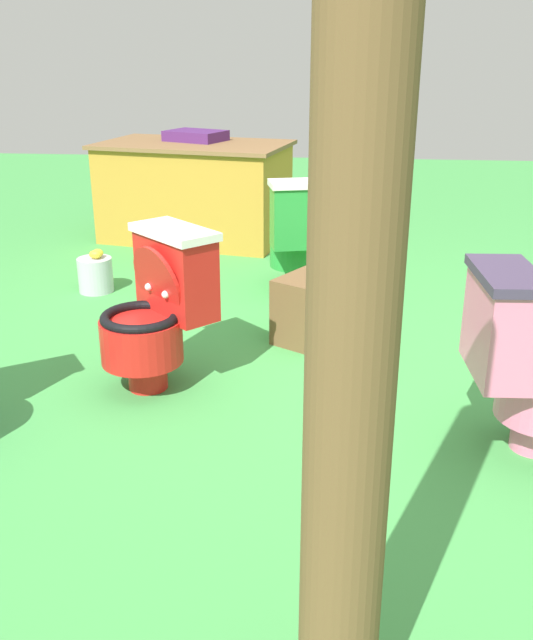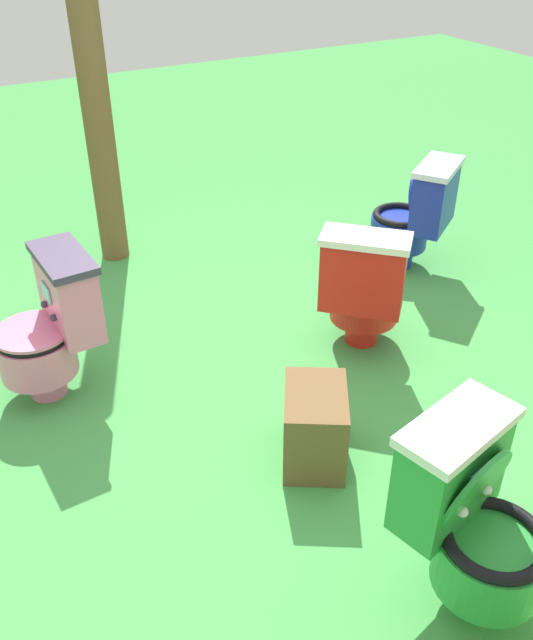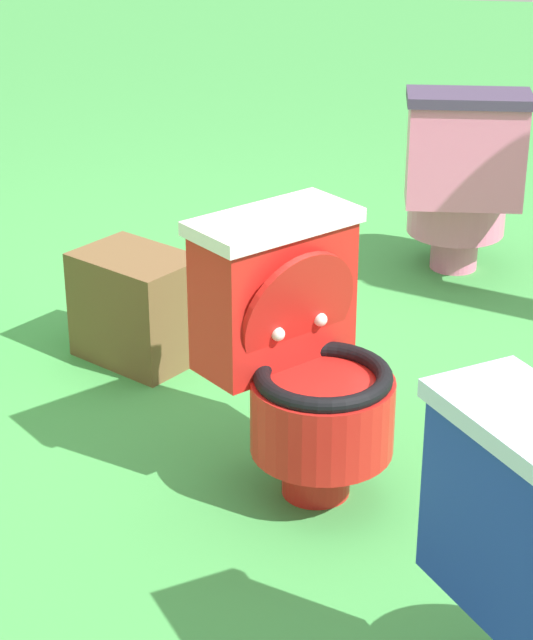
{
  "view_description": "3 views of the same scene",
  "coord_description": "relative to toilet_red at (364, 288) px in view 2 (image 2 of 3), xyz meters",
  "views": [
    {
      "loc": [
        0.16,
        -3.22,
        1.47
      ],
      "look_at": [
        -0.12,
        -0.43,
        0.39
      ],
      "focal_mm": 39.88,
      "sensor_mm": 36.0,
      "label": 1
    },
    {
      "loc": [
        1.29,
        2.17,
        2.17
      ],
      "look_at": [
        -0.09,
        -0.34,
        0.31
      ],
      "focal_mm": 38.41,
      "sensor_mm": 36.0,
      "label": 2
    },
    {
      "loc": [
        -3.32,
        -0.56,
        1.72
      ],
      "look_at": [
        -0.5,
        -0.18,
        0.41
      ],
      "focal_mm": 66.18,
      "sensor_mm": 36.0,
      "label": 3
    }
  ],
  "objects": [
    {
      "name": "ground",
      "position": [
        0.63,
        0.28,
        -0.37
      ],
      "size": [
        14.0,
        14.0,
        0.0
      ],
      "primitive_type": "plane",
      "color": "#429947"
    },
    {
      "name": "toilet_red",
      "position": [
        0.0,
        0.0,
        0.0
      ],
      "size": [
        0.63,
        0.63,
        0.73
      ],
      "rotation": [
        0.0,
        0.0,
        2.38
      ],
      "color": "red",
      "rests_on": "ground"
    },
    {
      "name": "toilet_pink",
      "position": [
        1.52,
        -0.43,
        -0.0
      ],
      "size": [
        0.51,
        0.45,
        0.73
      ],
      "rotation": [
        0.0,
        0.0,
        4.77
      ],
      "color": "pink",
      "rests_on": "ground"
    },
    {
      "name": "toilet_green",
      "position": [
        0.57,
        1.42,
        0.0
      ],
      "size": [
        0.51,
        0.57,
        0.73
      ],
      "rotation": [
        0.0,
        0.0,
        0.24
      ],
      "color": "green",
      "rests_on": "ground"
    },
    {
      "name": "toilet_blue",
      "position": [
        -0.82,
        -0.6,
        0.0
      ],
      "size": [
        0.61,
        0.63,
        0.73
      ],
      "rotation": [
        0.0,
        0.0,
        3.74
      ],
      "color": "#192D9E",
      "rests_on": "ground"
    },
    {
      "name": "wooden_post",
      "position": [
        0.82,
        -1.7,
        0.57
      ],
      "size": [
        0.18,
        0.18,
        1.89
      ],
      "primitive_type": "cylinder",
      "color": "brown",
      "rests_on": "ground"
    },
    {
      "name": "small_crate",
      "position": [
        0.67,
        0.6,
        -0.2
      ],
      "size": [
        0.42,
        0.46,
        0.35
      ],
      "primitive_type": "cube",
      "rotation": [
        0.0,
        0.0,
        1.03
      ],
      "color": "brown",
      "rests_on": "ground"
    }
  ]
}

